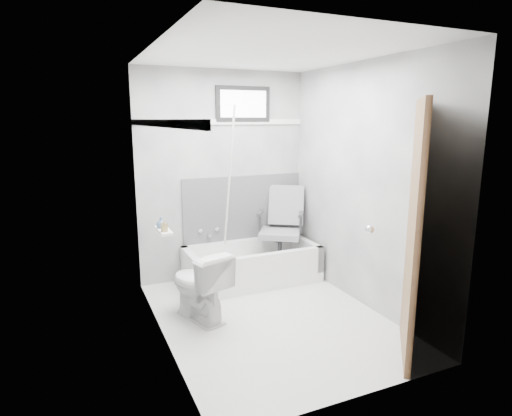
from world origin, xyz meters
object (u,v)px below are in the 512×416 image
office_chair (280,228)px  soap_bottle_a (164,225)px  soap_bottle_b (161,223)px  toilet (199,285)px  door (470,239)px  bathtub (252,264)px

office_chair → soap_bottle_a: size_ratio=9.25×
soap_bottle_b → soap_bottle_a: bearing=-90.0°
office_chair → soap_bottle_b: 1.72m
toilet → soap_bottle_b: size_ratio=6.53×
door → soap_bottle_b: bearing=140.7°
door → soap_bottle_a: bearing=143.3°
toilet → soap_bottle_a: soap_bottle_a is taller
toilet → door: door is taller
office_chair → bathtub: bearing=-139.7°
toilet → door: 2.32m
door → office_chair: bearing=99.8°
soap_bottle_a → toilet: bearing=19.9°
door → toilet: bearing=135.9°
toilet → bathtub: bearing=-159.3°
soap_bottle_a → soap_bottle_b: soap_bottle_a is taller
door → soap_bottle_b: (-1.92, 1.57, -0.04)m
toilet → soap_bottle_a: 0.72m
soap_bottle_b → office_chair: bearing=24.2°
bathtub → office_chair: size_ratio=1.58×
soap_bottle_a → soap_bottle_b: size_ratio=0.99×
bathtub → soap_bottle_a: bearing=-145.8°
door → soap_bottle_b: door is taller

